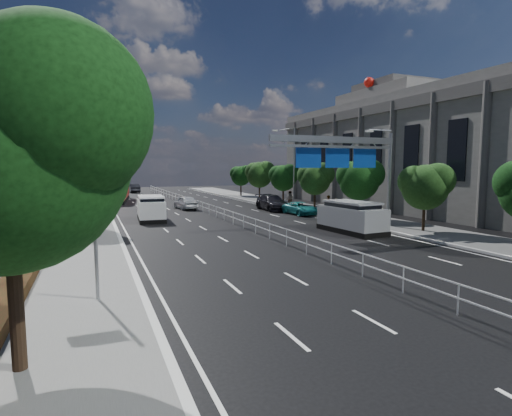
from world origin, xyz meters
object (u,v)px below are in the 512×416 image
red_bus (116,188)px  toilet_sign (80,219)px  parked_car_teal (300,208)px  parked_car_dark (272,203)px  silver_minivan (352,217)px  pedestrian_b (290,200)px  near_car_silver (186,202)px  white_minivan (151,208)px  pedestrian_a (328,205)px  near_car_dark (134,188)px  overhead_gantry (347,154)px

red_bus → toilet_sign: bearing=-86.8°
parked_car_teal → parked_car_dark: bearing=97.0°
silver_minivan → pedestrian_b: bearing=75.0°
toilet_sign → near_car_silver: size_ratio=1.00×
near_car_silver → parked_car_teal: (9.30, -9.28, -0.13)m
toilet_sign → silver_minivan: bearing=27.3°
white_minivan → pedestrian_a: white_minivan is taller
red_bus → near_car_silver: red_bus is taller
parked_car_teal → pedestrian_b: pedestrian_b is taller
pedestrian_a → near_car_silver: bearing=-53.8°
parked_car_dark → pedestrian_a: 7.13m
toilet_sign → pedestrian_b: (20.55, 24.64, -1.87)m
parked_car_teal → pedestrian_b: bearing=72.1°
toilet_sign → pedestrian_b: size_ratio=2.32×
parked_car_dark → pedestrian_b: size_ratio=3.01×
red_bus → parked_car_dark: size_ratio=2.14×
near_car_dark → red_bus: bearing=73.9°
near_car_dark → parked_car_dark: bearing=103.2°
silver_minivan → near_car_silver: bearing=106.7°
parked_car_dark → silver_minivan: bearing=-91.4°
parked_car_dark → pedestrian_a: pedestrian_a is taller
pedestrian_b → white_minivan: bearing=44.9°
near_car_dark → toilet_sign: bearing=79.4°
toilet_sign → near_car_silver: 30.82m
overhead_gantry → parked_car_dark: bearing=87.2°
near_car_dark → pedestrian_a: pedestrian_a is taller
near_car_dark → pedestrian_b: pedestrian_b is taller
overhead_gantry → silver_minivan: overhead_gantry is taller
near_car_silver → near_car_dark: 31.80m
parked_car_teal → pedestrian_a: pedestrian_a is taller
near_car_dark → parked_car_dark: (10.99, -36.20, 0.02)m
overhead_gantry → parked_car_dark: (0.72, 14.54, -4.79)m
parked_car_dark → pedestrian_b: bearing=3.5°
red_bus → pedestrian_a: 30.43m
overhead_gantry → silver_minivan: size_ratio=1.86×
white_minivan → near_car_silver: white_minivan is taller
pedestrian_b → silver_minivan: bearing=110.1°
parked_car_dark → overhead_gantry: bearing=-90.8°
toilet_sign → parked_car_teal: size_ratio=0.99×
near_car_silver → pedestrian_a: (11.33, -11.02, 0.30)m
near_car_silver → near_car_dark: size_ratio=0.91×
overhead_gantry → pedestrian_a: (3.59, 8.02, -4.56)m
pedestrian_a → pedestrian_b: (-0.73, 6.58, 0.03)m
near_car_silver → silver_minivan: 21.44m
white_minivan → red_bus: 21.89m
near_car_silver → silver_minivan: (7.50, -20.08, 0.35)m
white_minivan → parked_car_dark: 13.82m
parked_car_dark → pedestrian_b: pedestrian_b is taller
white_minivan → silver_minivan: (12.35, -11.88, 0.03)m
toilet_sign → white_minivan: size_ratio=0.85×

